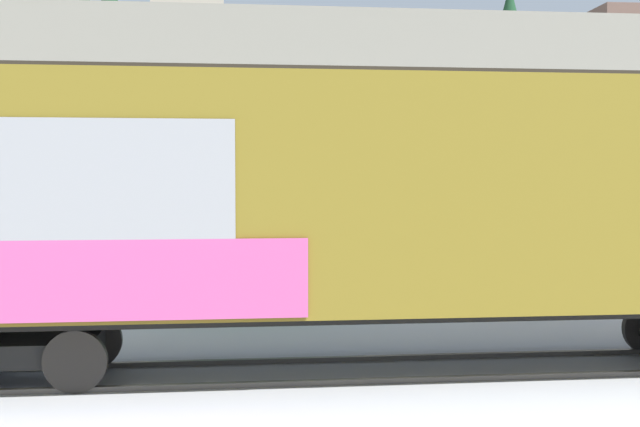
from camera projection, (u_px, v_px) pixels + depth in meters
ground_plane at (418, 370)px, 12.32m from camera, size 260.00×260.00×0.00m
track at (333, 370)px, 12.16m from camera, size 60.01×2.65×0.08m
freight_car at (391, 198)px, 12.13m from camera, size 17.73×3.09×4.85m
hillside at (270, 134)px, 67.37m from camera, size 152.16×39.57×18.29m
parked_car_green at (245, 273)px, 17.83m from camera, size 4.64×2.28×1.73m
parked_car_tan at (477, 270)px, 18.66m from camera, size 4.56×2.28×1.73m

